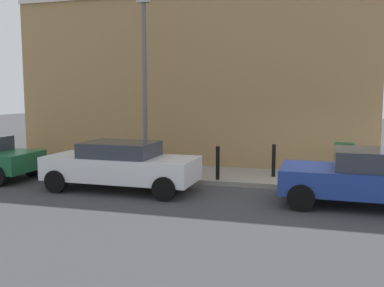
{
  "coord_description": "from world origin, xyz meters",
  "views": [
    {
      "loc": [
        -11.56,
        0.18,
        2.75
      ],
      "look_at": [
        1.16,
        3.77,
        1.2
      ],
      "focal_mm": 39.71,
      "sensor_mm": 36.0,
      "label": 1
    }
  ],
  "objects_px": {
    "car_blue": "(368,177)",
    "car_white": "(121,165)",
    "bollard_far_kerb": "(218,161)",
    "lamppost": "(145,77)",
    "utility_cabinet": "(344,163)",
    "bollard_near_cabinet": "(274,159)"
  },
  "relations": [
    {
      "from": "utility_cabinet",
      "to": "bollard_far_kerb",
      "type": "bearing_deg",
      "value": 102.6
    },
    {
      "from": "bollard_near_cabinet",
      "to": "bollard_far_kerb",
      "type": "relative_size",
      "value": 1.0
    },
    {
      "from": "utility_cabinet",
      "to": "bollard_far_kerb",
      "type": "height_order",
      "value": "utility_cabinet"
    },
    {
      "from": "car_blue",
      "to": "lamppost",
      "type": "bearing_deg",
      "value": -16.78
    },
    {
      "from": "utility_cabinet",
      "to": "lamppost",
      "type": "xyz_separation_m",
      "value": [
        -0.15,
        6.3,
        2.62
      ]
    },
    {
      "from": "car_blue",
      "to": "bollard_far_kerb",
      "type": "bearing_deg",
      "value": -19.19
    },
    {
      "from": "bollard_far_kerb",
      "to": "lamppost",
      "type": "xyz_separation_m",
      "value": [
        0.67,
        2.62,
        2.6
      ]
    },
    {
      "from": "utility_cabinet",
      "to": "car_blue",
      "type": "bearing_deg",
      "value": -170.14
    },
    {
      "from": "bollard_near_cabinet",
      "to": "lamppost",
      "type": "xyz_separation_m",
      "value": [
        -0.25,
        4.22,
        2.6
      ]
    },
    {
      "from": "lamppost",
      "to": "bollard_near_cabinet",
      "type": "bearing_deg",
      "value": -86.55
    },
    {
      "from": "car_white",
      "to": "lamppost",
      "type": "distance_m",
      "value": 3.38
    },
    {
      "from": "car_blue",
      "to": "car_white",
      "type": "bearing_deg",
      "value": 1.37
    },
    {
      "from": "bollard_far_kerb",
      "to": "bollard_near_cabinet",
      "type": "bearing_deg",
      "value": -60.09
    },
    {
      "from": "bollard_near_cabinet",
      "to": "car_white",
      "type": "bearing_deg",
      "value": 120.96
    },
    {
      "from": "bollard_far_kerb",
      "to": "car_blue",
      "type": "bearing_deg",
      "value": -110.53
    },
    {
      "from": "utility_cabinet",
      "to": "bollard_far_kerb",
      "type": "xyz_separation_m",
      "value": [
        -0.82,
        3.67,
        0.02
      ]
    },
    {
      "from": "car_blue",
      "to": "car_white",
      "type": "xyz_separation_m",
      "value": [
        -0.0,
        6.57,
        0.01
      ]
    },
    {
      "from": "car_white",
      "to": "utility_cabinet",
      "type": "distance_m",
      "value": 6.59
    },
    {
      "from": "car_white",
      "to": "bollard_far_kerb",
      "type": "bearing_deg",
      "value": -147.36
    },
    {
      "from": "bollard_near_cabinet",
      "to": "bollard_far_kerb",
      "type": "height_order",
      "value": "same"
    },
    {
      "from": "utility_cabinet",
      "to": "bollard_near_cabinet",
      "type": "relative_size",
      "value": 1.11
    },
    {
      "from": "bollard_near_cabinet",
      "to": "lamppost",
      "type": "height_order",
      "value": "lamppost"
    }
  ]
}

